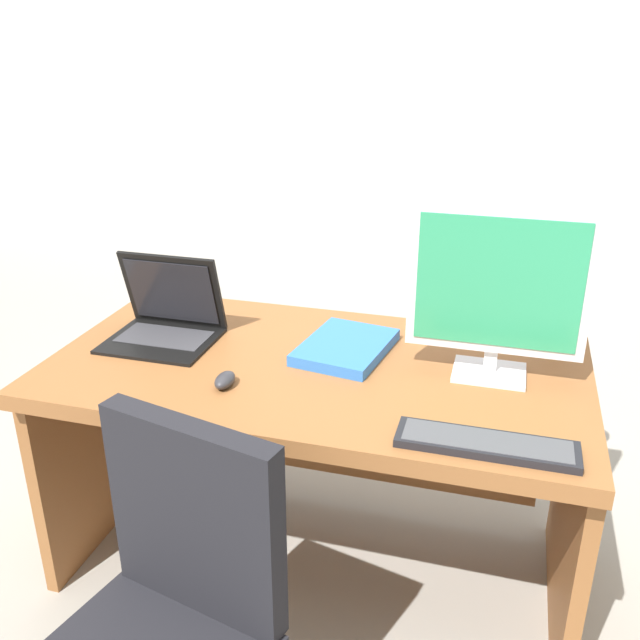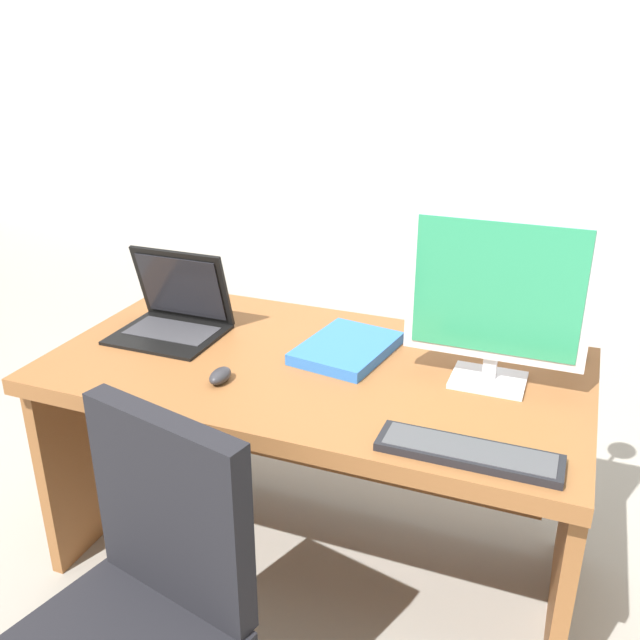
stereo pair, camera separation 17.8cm
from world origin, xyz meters
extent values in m
plane|color=gray|center=(0.00, 1.50, 0.00)|extent=(12.00, 12.00, 0.00)
cube|color=silver|center=(0.00, 3.53, 1.40)|extent=(10.00, 0.10, 2.80)
cube|color=brown|center=(0.00, 0.00, 0.70)|extent=(1.55, 0.82, 0.05)
cube|color=brown|center=(-0.76, 0.00, 0.34)|extent=(0.04, 0.73, 0.68)
cube|color=brown|center=(0.76, 0.00, 0.34)|extent=(0.04, 0.73, 0.68)
cube|color=brown|center=(0.00, 0.31, 0.37)|extent=(1.36, 0.02, 0.47)
cube|color=silver|center=(0.49, 0.07, 0.73)|extent=(0.20, 0.16, 0.01)
cube|color=silver|center=(0.49, 0.08, 0.77)|extent=(0.04, 0.02, 0.06)
cube|color=silver|center=(0.49, 0.07, 1.01)|extent=(0.48, 0.04, 0.40)
cube|color=#2D9966|center=(0.49, 0.05, 1.01)|extent=(0.43, 0.00, 0.36)
cube|color=black|center=(-0.50, 0.01, 0.73)|extent=(0.33, 0.27, 0.01)
cube|color=#38383D|center=(-0.50, 0.03, 0.74)|extent=(0.28, 0.15, 0.00)
cube|color=black|center=(-0.50, 0.11, 0.86)|extent=(0.33, 0.08, 0.25)
cube|color=black|center=(-0.50, 0.10, 0.86)|extent=(0.29, 0.06, 0.21)
cube|color=black|center=(0.50, -0.32, 0.74)|extent=(0.42, 0.11, 0.02)
cube|color=#47474C|center=(0.50, -0.32, 0.75)|extent=(0.38, 0.10, 0.00)
ellipsoid|color=#2D2D33|center=(-0.20, -0.20, 0.75)|extent=(0.05, 0.09, 0.04)
cylinder|color=black|center=(0.68, 0.32, 0.73)|extent=(0.12, 0.12, 0.01)
cylinder|color=black|center=(0.68, 0.32, 0.88)|extent=(0.02, 0.02, 0.27)
sphere|color=black|center=(0.68, 0.29, 1.06)|extent=(0.11, 0.11, 0.11)
cube|color=blue|center=(0.06, 0.10, 0.74)|extent=(0.28, 0.35, 0.03)
cube|color=black|center=(-0.09, -0.63, 0.64)|extent=(0.44, 0.16, 0.48)
camera|label=1|loc=(0.50, -1.73, 1.62)|focal=38.80mm
camera|label=2|loc=(0.67, -1.68, 1.62)|focal=38.80mm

